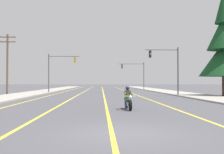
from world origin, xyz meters
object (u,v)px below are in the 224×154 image
object	(u,v)px
traffic_signal_near_left	(58,67)
conifer_tree_right_verge_near	(224,47)
traffic_signal_near_right	(169,64)
motorcycle_with_rider	(128,100)
utility_pole_left_near	(7,62)
traffic_signal_mid_right	(136,71)

from	to	relation	value
traffic_signal_near_left	conifer_tree_right_verge_near	xyz separation A→B (m)	(21.70, -11.89, 1.87)
traffic_signal_near_right	motorcycle_with_rider	bearing A→B (deg)	-111.39
traffic_signal_near_left	traffic_signal_near_right	bearing A→B (deg)	-31.30
conifer_tree_right_verge_near	utility_pole_left_near	bearing A→B (deg)	168.57
traffic_signal_near_left	conifer_tree_right_verge_near	world-z (taller)	conifer_tree_right_verge_near
traffic_signal_near_right	conifer_tree_right_verge_near	bearing A→B (deg)	-21.54
motorcycle_with_rider	traffic_signal_mid_right	world-z (taller)	traffic_signal_mid_right
utility_pole_left_near	conifer_tree_right_verge_near	distance (m)	28.12
traffic_signal_mid_right	utility_pole_left_near	bearing A→B (deg)	-130.47
traffic_signal_near_right	conifer_tree_right_verge_near	distance (m)	6.87
traffic_signal_mid_right	conifer_tree_right_verge_near	xyz separation A→B (m)	(6.81, -29.83, 1.81)
motorcycle_with_rider	traffic_signal_near_right	world-z (taller)	traffic_signal_near_right
traffic_signal_mid_right	utility_pole_left_near	world-z (taller)	utility_pole_left_near
traffic_signal_near_left	traffic_signal_mid_right	distance (m)	23.32
traffic_signal_near_right	utility_pole_left_near	xyz separation A→B (m)	(-21.39, 3.14, 0.42)
utility_pole_left_near	conifer_tree_right_verge_near	xyz separation A→B (m)	(27.52, -5.56, 1.48)
traffic_signal_near_right	conifer_tree_right_verge_near	xyz separation A→B (m)	(6.13, -2.42, 1.91)
motorcycle_with_rider	conifer_tree_right_verge_near	xyz separation A→B (m)	(13.08, 15.31, 5.38)
traffic_signal_near_right	conifer_tree_right_verge_near	world-z (taller)	conifer_tree_right_verge_near
traffic_signal_near_left	motorcycle_with_rider	bearing A→B (deg)	-72.41
motorcycle_with_rider	traffic_signal_near_left	size ratio (longest dim) A/B	0.35
traffic_signal_near_left	utility_pole_left_near	xyz separation A→B (m)	(-5.82, -6.32, 0.38)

